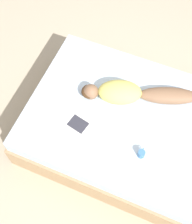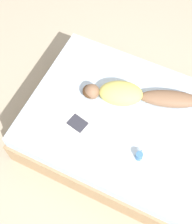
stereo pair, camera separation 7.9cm
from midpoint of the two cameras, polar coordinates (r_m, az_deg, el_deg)
name	(u,v)px [view 2 (the right image)]	position (r m, az deg, el deg)	size (l,w,h in m)	color
ground_plane	(127,140)	(3.89, 6.32, -5.17)	(12.00, 12.00, 0.00)	#B7A88E
bed	(129,131)	(3.63, 6.76, -3.42)	(1.66, 2.32, 0.58)	tan
person	(133,95)	(3.41, 7.50, 3.11)	(0.62, 1.27, 0.21)	brown
open_magazine	(71,131)	(3.28, -3.96, -3.46)	(0.51, 0.37, 0.01)	white
coffee_mug	(139,156)	(3.16, 8.61, -7.91)	(0.11, 0.07, 0.09)	teal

